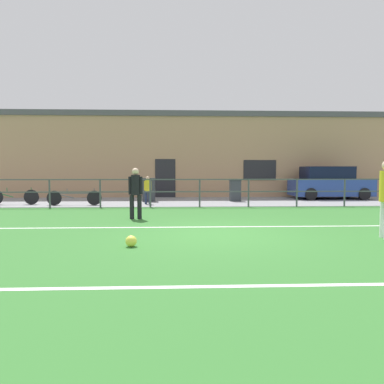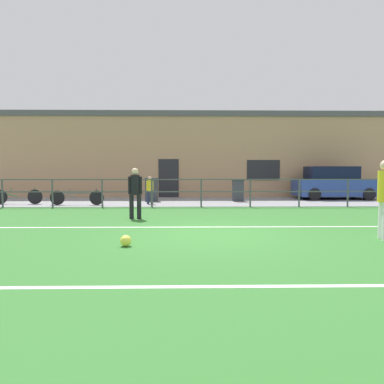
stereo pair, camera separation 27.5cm
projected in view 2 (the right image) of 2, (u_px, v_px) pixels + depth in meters
ground at (212, 235)px, 8.28m from camera, size 60.00×44.00×0.04m
field_line_touchline at (209, 227)px, 9.33m from camera, size 36.00×0.11×0.00m
field_line_hash at (234, 286)px, 4.58m from camera, size 36.00×0.11×0.00m
pavement_strip at (199, 201)px, 16.76m from camera, size 48.00×5.00×0.02m
perimeter_fence at (201, 189)px, 14.22m from camera, size 36.07×0.07×1.15m
clubhouse_facade at (197, 155)px, 20.31m from camera, size 28.00×2.56×4.72m
player_goalkeeper at (135, 190)px, 10.86m from camera, size 0.43×0.28×1.57m
soccer_ball_match at (126, 241)px, 6.97m from camera, size 0.22×0.22×0.22m
spectator_child at (150, 188)px, 15.37m from camera, size 0.32×0.21×1.22m
parked_car_red at (334, 184)px, 18.00m from camera, size 3.95×1.90×1.67m
bicycle_parked_0 at (17, 196)px, 15.31m from camera, size 2.16×0.04×0.74m
bicycle_parked_1 at (77, 197)px, 14.94m from camera, size 2.29×0.04×0.72m
trash_bin_0 at (238, 190)px, 16.77m from camera, size 0.54×0.46×1.03m
trash_bin_1 at (151, 190)px, 16.75m from camera, size 0.61×0.52×1.11m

